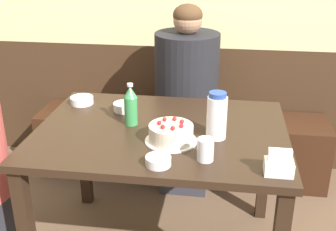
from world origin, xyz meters
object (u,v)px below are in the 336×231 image
Objects in this scene: napkin_holder at (279,165)px; bowl_rice_small at (82,100)px; bench_seat at (180,145)px; water_pitcher at (217,116)px; bowl_side_dish at (158,161)px; person_teal_shirt at (186,100)px; birthday_cake at (171,133)px; glass_water_tall at (205,150)px; bowl_soup_white at (124,107)px; soju_bottle at (131,105)px.

bowl_rice_small is at bearing 148.61° from napkin_holder.
water_pitcher reaches higher than bench_seat.
person_teal_shirt is at bearing 89.54° from bowl_side_dish.
birthday_cake is 2.46× the size of glass_water_tall.
bench_seat is 19.05× the size of bowl_side_dish.
bowl_soup_white is at bearing 143.88° from napkin_holder.
soju_bottle is 0.73m from person_teal_shirt.
soju_bottle is at bearing -65.23° from bowl_soup_white.
birthday_cake is at bearing 0.94° from person_teal_shirt.
water_pitcher is 0.56m from bowl_soup_white.
water_pitcher is at bearing -73.60° from bench_seat.
napkin_holder reaches higher than bench_seat.
napkin_holder is at bearing -29.54° from soju_bottle.
bowl_rice_small is (-0.99, 0.61, -0.02)m from napkin_holder.
napkin_holder is 1.15m from person_teal_shirt.
bench_seat is at bearing 49.62° from bowl_rice_small.
person_teal_shirt reaches higher than bowl_side_dish.
birthday_cake reaches higher than bowl_rice_small.
soju_bottle is at bearing 140.83° from glass_water_tall.
bowl_rice_small is (-0.74, 0.32, -0.09)m from water_pitcher.
bench_seat is 15.78× the size of bowl_rice_small.
bench_seat is at bearing 113.58° from napkin_holder.
bowl_soup_white is at bearing -109.87° from bench_seat.
soju_bottle is (-0.41, 0.09, -0.01)m from water_pitcher.
soju_bottle is 2.01× the size of bowl_side_dish.
water_pitcher is (0.20, 0.07, 0.07)m from birthday_cake.
bowl_rice_small is 0.89m from glass_water_tall.
glass_water_tall is at bearing -37.25° from bowl_rice_small.
water_pitcher is 0.39m from napkin_holder.
bowl_side_dish is 1.09× the size of glass_water_tall.
birthday_cake is at bearing -160.46° from water_pitcher.
person_teal_shirt is (0.28, 0.50, -0.14)m from bowl_soup_white.
napkin_holder reaches higher than glass_water_tall.
soju_bottle reaches higher than napkin_holder.
soju_bottle is at bearing -100.89° from bench_seat.
napkin_holder is 0.92m from bowl_soup_white.
napkin_holder is 0.47m from bowl_side_dish.
soju_bottle is 0.20m from bowl_soup_white.
water_pitcher is 2.10× the size of bowl_side_dish.
napkin_holder is 0.88× the size of bowl_rice_small.
bench_seat is 0.85m from bowl_soup_white.
bowl_side_dish is at bearing -127.38° from water_pitcher.
soju_bottle is at bearing 167.64° from water_pitcher.
napkin_holder is 1.15× the size of glass_water_tall.
glass_water_tall is at bearing -39.17° from soju_bottle.
napkin_holder is at bearing 0.02° from bowl_side_dish.
soju_bottle reaches higher than glass_water_tall.
bench_seat is 17.99× the size of napkin_holder.
bowl_soup_white is 0.90× the size of bowl_rice_small.
bowl_soup_white is 0.26m from bowl_rice_small.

